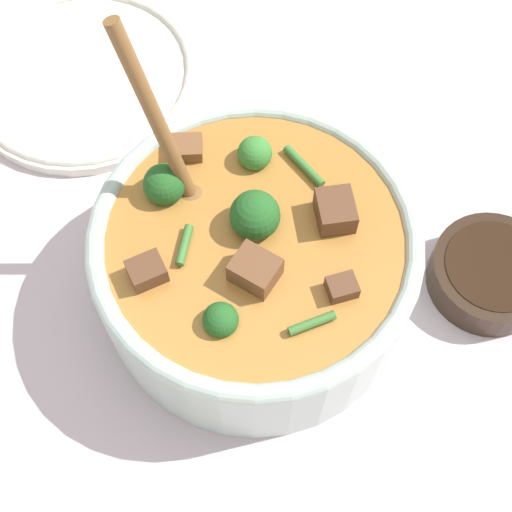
{
  "coord_description": "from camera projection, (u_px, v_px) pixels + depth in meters",
  "views": [
    {
      "loc": [
        0.0,
        0.27,
        0.6
      ],
      "look_at": [
        0.0,
        0.0,
        0.07
      ],
      "focal_mm": 50.0,
      "sensor_mm": 36.0,
      "label": 1
    }
  ],
  "objects": [
    {
      "name": "empty_plate",
      "position": [
        85.0,
        75.0,
        0.76
      ],
      "size": [
        0.25,
        0.25,
        0.02
      ],
      "color": "silver",
      "rests_on": "ground_plane"
    },
    {
      "name": "ground_plane",
      "position": [
        256.0,
        291.0,
        0.65
      ],
      "size": [
        4.0,
        4.0,
        0.0
      ],
      "primitive_type": "plane",
      "color": "silver"
    },
    {
      "name": "condiment_bowl",
      "position": [
        492.0,
        273.0,
        0.64
      ],
      "size": [
        0.11,
        0.11,
        0.03
      ],
      "color": "black",
      "rests_on": "ground_plane"
    },
    {
      "name": "stew_bowl",
      "position": [
        255.0,
        260.0,
        0.6
      ],
      "size": [
        0.27,
        0.27,
        0.26
      ],
      "color": "#B2C6BC",
      "rests_on": "ground_plane"
    }
  ]
}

